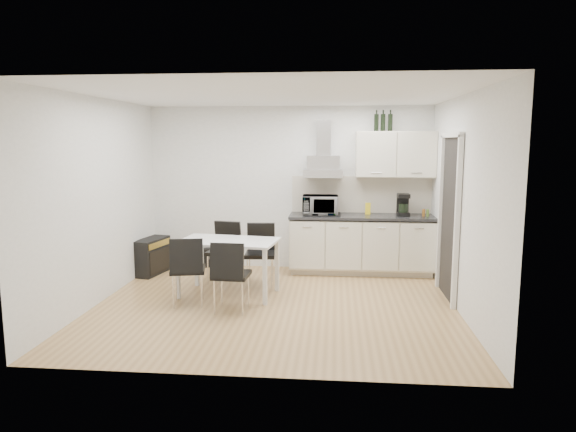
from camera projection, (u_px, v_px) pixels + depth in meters
The scene contains 15 objects.
ground at pixel (275, 305), 6.48m from camera, with size 4.50×4.50×0.00m, color tan.
wall_back at pixel (289, 188), 8.26m from camera, with size 4.50×0.10×2.60m, color white.
wall_front at pixel (247, 231), 4.32m from camera, with size 4.50×0.10×2.60m, color white.
wall_left at pixel (98, 201), 6.50m from camera, with size 0.10×4.00×2.60m, color white.
wall_right at pixel (463, 205), 6.09m from camera, with size 0.10×4.00×2.60m, color white.
ceiling at pixel (274, 95), 6.10m from camera, with size 4.50×4.50×0.00m, color white.
doorway at pixel (448, 219), 6.67m from camera, with size 0.08×1.04×2.10m, color white.
kitchenette at pixel (363, 220), 7.96m from camera, with size 2.22×0.64×2.52m.
dining_table at pixel (228, 247), 6.82m from camera, with size 1.36×0.89×0.75m.
chair_far_left at pixel (223, 253), 7.46m from camera, with size 0.44×0.50×0.88m, color black, non-canonical shape.
chair_far_right at pixel (260, 255), 7.32m from camera, with size 0.44×0.50×0.88m, color black, non-canonical shape.
chair_near_left at pixel (188, 270), 6.46m from camera, with size 0.44×0.50×0.88m, color black, non-canonical shape.
chair_near_right at pixel (231, 276), 6.20m from camera, with size 0.44×0.50×0.88m, color black, non-canonical shape.
guitar_amp at pixel (152, 256), 7.97m from camera, with size 0.42×0.71×0.56m.
floor_speaker at pixel (210, 257), 8.45m from camera, with size 0.18×0.16×0.31m, color black.
Camera 1 is at (0.74, -6.21, 2.06)m, focal length 32.00 mm.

